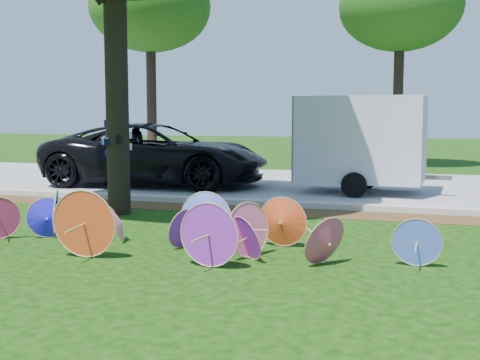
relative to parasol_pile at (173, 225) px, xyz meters
name	(u,v)px	position (x,y,z in m)	size (l,w,h in m)	color
ground	(159,263)	(0.07, -0.64, -0.38)	(90.00, 90.00, 0.00)	black
mulch_strip	(252,210)	(0.07, 3.86, -0.38)	(90.00, 1.00, 0.01)	#472D16
curb	(261,203)	(0.07, 4.56, -0.32)	(90.00, 0.30, 0.12)	#B7B5AD
street	(299,184)	(0.07, 8.71, -0.38)	(90.00, 8.00, 0.01)	gray
parasol_pile	(173,225)	(0.00, 0.00, 0.00)	(6.90, 1.61, 0.94)	purple
black_van	(156,155)	(-3.62, 7.29, 0.47)	(2.81, 6.08, 1.69)	black
cargo_trailer	(362,139)	(1.90, 7.30, 0.96)	(2.97, 1.88, 2.68)	silver
bg_trees	(415,0)	(2.93, 13.78, 5.39)	(23.29, 6.80, 7.40)	black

